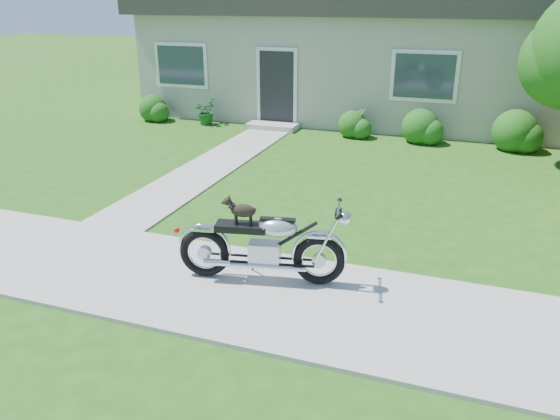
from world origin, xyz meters
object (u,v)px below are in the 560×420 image
at_px(potted_plant_left, 205,111).
at_px(house, 354,42).
at_px(potted_plant_right, 358,123).
at_px(motorcycle_with_dog, 264,245).

bearing_deg(potted_plant_left, house, 44.08).
xyz_separation_m(house, potted_plant_left, (-3.56, -3.44, -1.78)).
distance_m(potted_plant_right, motorcycle_with_dog, 8.29).
height_order(house, potted_plant_left, house).
height_order(potted_plant_right, motorcycle_with_dog, motorcycle_with_dog).
bearing_deg(potted_plant_left, potted_plant_right, 0.00).
xyz_separation_m(potted_plant_right, motorcycle_with_dog, (0.53, -8.27, 0.17)).
bearing_deg(potted_plant_right, house, 105.58).
bearing_deg(house, motorcycle_with_dog, -82.75).
distance_m(house, potted_plant_left, 5.26).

